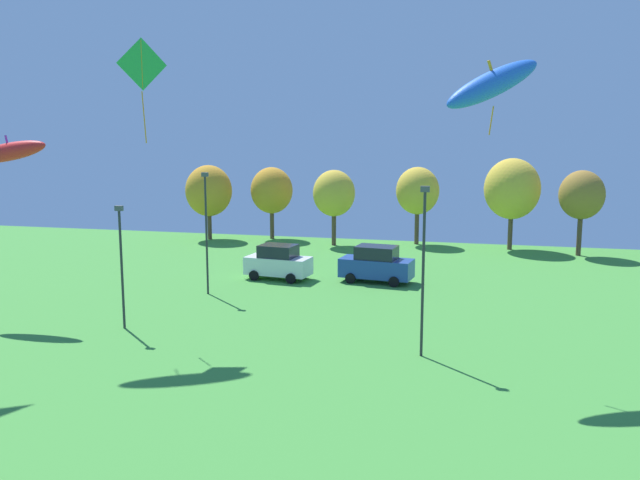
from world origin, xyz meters
name	(u,v)px	position (x,y,z in m)	size (l,w,h in m)	color
kite_flying_0	(142,68)	(-10.20, 31.76, 12.14)	(1.63, 1.75, 4.75)	green
kite_flying_4	(493,84)	(5.36, 30.56, 11.10)	(4.20, 3.56, 3.30)	blue
kite_flying_10	(9,152)	(-17.94, 32.21, 8.26)	(4.23, 1.24, 1.63)	red
parked_car_leftmost	(278,262)	(-7.29, 43.03, 1.09)	(4.26, 2.44, 2.20)	silver
parked_car_second_from_left	(376,264)	(-1.12, 43.65, 1.13)	(4.65, 2.49, 2.28)	#234299
light_post_0	(121,260)	(-11.24, 30.95, 3.33)	(0.36, 0.20, 5.87)	#2D2D33
light_post_1	(206,227)	(-10.09, 38.31, 3.90)	(0.36, 0.20, 6.99)	#2D2D33
light_post_2	(423,263)	(2.88, 30.24, 3.96)	(0.36, 0.20, 7.11)	#2D2D33
treeline_tree_0	(209,191)	(-17.80, 56.96, 4.19)	(3.99, 3.99, 6.40)	brown
treeline_tree_1	(272,191)	(-12.63, 58.51, 4.20)	(3.62, 3.62, 6.21)	brown
treeline_tree_2	(334,193)	(-6.66, 56.43, 4.26)	(3.43, 3.43, 6.17)	brown
treeline_tree_3	(418,191)	(-0.11, 58.61, 4.41)	(3.54, 3.54, 6.38)	brown
treeline_tree_4	(512,189)	(7.33, 57.76, 4.80)	(4.33, 4.33, 7.20)	brown
treeline_tree_5	(582,195)	(12.28, 56.25, 4.56)	(3.32, 3.32, 6.41)	brown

